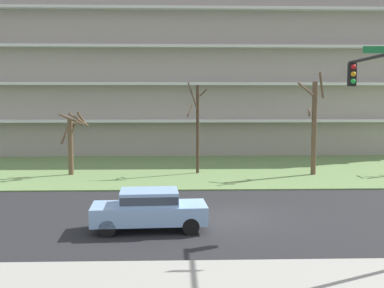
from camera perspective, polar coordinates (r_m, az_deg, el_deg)
The scene contains 8 objects.
ground at distance 20.95m, azimuth 4.35°, elevation -8.64°, with size 160.00×160.00×0.00m, color #232326.
sidewalk_curb_near at distance 13.37m, azimuth 8.23°, elevation -16.52°, with size 80.00×4.00×0.15m, color #99968E.
grass_lawn_strip at distance 34.65m, azimuth 1.85°, elevation -3.03°, with size 80.00×16.00×0.08m, color #66844C.
apartment_building at distance 48.76m, azimuth 0.77°, elevation 8.79°, with size 43.36×13.76×16.09m.
tree_far_left at distance 32.66m, azimuth -14.11°, elevation 0.46°, with size 1.89×1.94×4.27m.
tree_left at distance 32.37m, azimuth 0.62°, elevation 2.14°, with size 1.38×1.42×6.21m.
tree_center at distance 32.70m, azimuth 14.29°, elevation 2.28°, with size 1.77×1.53×6.86m.
sedan_blue_near_left at distance 18.71m, azimuth -5.11°, elevation -7.59°, with size 4.50×2.05×1.57m.
Camera 1 is at (-2.23, -20.22, 5.02)m, focal length 44.88 mm.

